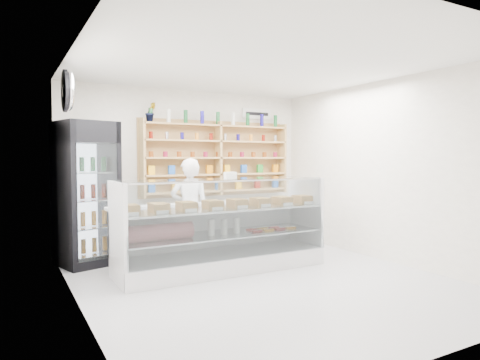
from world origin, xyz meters
TOP-DOWN VIEW (x-y plane):
  - room at (0.00, 0.00)m, footprint 5.00×5.00m
  - display_counter at (-0.22, 0.76)m, footprint 3.00×0.90m
  - shop_worker at (-0.43, 1.44)m, footprint 0.68×0.57m
  - drinks_cooler at (-1.85, 2.02)m, footprint 0.95×0.93m
  - wall_shelving at (0.50, 2.34)m, footprint 2.84×0.28m
  - potted_plant at (-0.75, 2.34)m, footprint 0.20×0.17m
  - security_mirror at (-2.17, 1.20)m, footprint 0.15×0.50m
  - wall_sign at (1.40, 2.47)m, footprint 0.62×0.03m

SIDE VIEW (x-z plane):
  - display_counter at x=-0.22m, z-range -0.29..1.01m
  - shop_worker at x=-0.43m, z-range 0.00..1.60m
  - drinks_cooler at x=-1.85m, z-range 0.00..2.14m
  - room at x=0.00m, z-range -1.10..3.90m
  - wall_shelving at x=0.50m, z-range 0.93..2.26m
  - potted_plant at x=-0.75m, z-range 2.20..2.52m
  - security_mirror at x=-2.17m, z-range 2.20..2.70m
  - wall_sign at x=1.40m, z-range 2.35..2.55m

